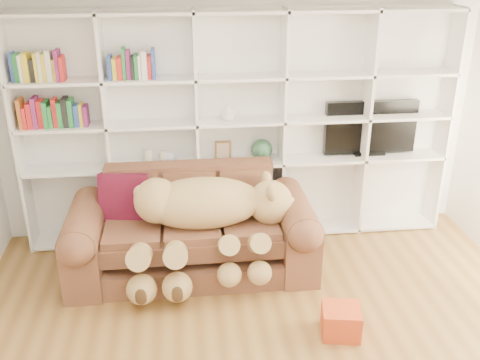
{
  "coord_description": "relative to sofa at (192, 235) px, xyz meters",
  "views": [
    {
      "loc": [
        -0.61,
        -2.9,
        2.9
      ],
      "look_at": [
        -0.08,
        1.63,
        0.93
      ],
      "focal_mm": 40.0,
      "sensor_mm": 36.0,
      "label": 1
    }
  ],
  "objects": [
    {
      "name": "tv",
      "position": [
        1.95,
        0.7,
        0.79
      ],
      "size": [
        0.99,
        0.18,
        0.59
      ],
      "color": "black",
      "rests_on": "bookshelf"
    },
    {
      "name": "figurine_short",
      "position": [
        -0.25,
        0.65,
        0.56
      ],
      "size": [
        0.08,
        0.08,
        0.13
      ],
      "primitive_type": "cylinder",
      "rotation": [
        0.0,
        0.0,
        0.02
      ],
      "color": "silver",
      "rests_on": "bookshelf"
    },
    {
      "name": "wall_back",
      "position": [
        0.54,
        0.85,
        0.98
      ],
      "size": [
        5.0,
        0.02,
        2.7
      ],
      "primitive_type": "cube",
      "color": "white",
      "rests_on": "floor"
    },
    {
      "name": "green_vase",
      "position": [
        0.77,
        0.65,
        0.61
      ],
      "size": [
        0.23,
        0.23,
        0.23
      ],
      "primitive_type": "sphere",
      "color": "#2A5238",
      "rests_on": "bookshelf"
    },
    {
      "name": "snow_globe",
      "position": [
        -0.18,
        0.65,
        0.56
      ],
      "size": [
        0.12,
        0.12,
        0.12
      ],
      "primitive_type": "sphere",
      "color": "silver",
      "rests_on": "bookshelf"
    },
    {
      "name": "gift_box",
      "position": [
        1.16,
        -1.13,
        -0.25
      ],
      "size": [
        0.35,
        0.34,
        0.24
      ],
      "primitive_type": "cube",
      "rotation": [
        0.0,
        0.0,
        -0.19
      ],
      "color": "#C8421A",
      "rests_on": "floor"
    },
    {
      "name": "picture_frame",
      "position": [
        0.36,
        0.65,
        0.61
      ],
      "size": [
        0.17,
        0.03,
        0.21
      ],
      "primitive_type": "cube",
      "rotation": [
        0.0,
        0.0,
        0.02
      ],
      "color": "brown",
      "rests_on": "bookshelf"
    },
    {
      "name": "teddy_bear",
      "position": [
        0.12,
        -0.2,
        0.3
      ],
      "size": [
        1.61,
        0.92,
        0.94
      ],
      "rotation": [
        0.0,
        0.0,
        0.04
      ],
      "color": "tan",
      "rests_on": "sofa"
    },
    {
      "name": "throw_pillow",
      "position": [
        -0.63,
        0.16,
        0.36
      ],
      "size": [
        0.5,
        0.33,
        0.48
      ],
      "primitive_type": "cube",
      "rotation": [
        -0.24,
        0.0,
        -0.16
      ],
      "color": "#500D22",
      "rests_on": "sofa"
    },
    {
      "name": "sofa",
      "position": [
        0.0,
        0.0,
        0.0
      ],
      "size": [
        2.32,
        1.0,
        0.98
      ],
      "color": "brown",
      "rests_on": "floor"
    },
    {
      "name": "bookshelf",
      "position": [
        0.3,
        0.71,
        0.94
      ],
      "size": [
        4.43,
        0.35,
        2.4
      ],
      "color": "white",
      "rests_on": "floor"
    },
    {
      "name": "figurine_tall",
      "position": [
        -0.41,
        0.65,
        0.58
      ],
      "size": [
        0.09,
        0.09,
        0.16
      ],
      "primitive_type": "cylinder",
      "rotation": [
        0.0,
        0.0,
        0.08
      ],
      "color": "silver",
      "rests_on": "bookshelf"
    },
    {
      "name": "shelf_vase",
      "position": [
        0.42,
        0.65,
        1.03
      ],
      "size": [
        0.18,
        0.18,
        0.16
      ],
      "primitive_type": "imported",
      "rotation": [
        0.0,
        0.0,
        0.14
      ],
      "color": "silver",
      "rests_on": "bookshelf"
    }
  ]
}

